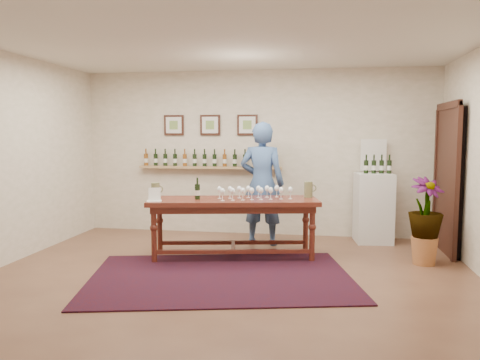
% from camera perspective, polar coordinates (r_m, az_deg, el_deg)
% --- Properties ---
extents(ground, '(6.00, 6.00, 0.00)m').
position_cam_1_polar(ground, '(5.81, -1.32, -11.64)').
color(ground, brown).
rests_on(ground, ground).
extents(room_shell, '(6.00, 6.00, 6.00)m').
position_cam_1_polar(room_shell, '(7.41, 17.73, 0.68)').
color(room_shell, beige).
rests_on(room_shell, ground).
extents(rug, '(3.49, 2.71, 0.02)m').
position_cam_1_polar(rug, '(5.75, -2.34, -11.73)').
color(rug, '#450C0D').
rests_on(rug, ground).
extents(tasting_table, '(2.43, 1.17, 0.83)m').
position_cam_1_polar(tasting_table, '(6.51, -0.84, -3.40)').
color(tasting_table, '#471611').
rests_on(tasting_table, ground).
extents(table_glasses, '(1.29, 0.72, 0.18)m').
position_cam_1_polar(table_glasses, '(6.48, 1.26, -1.54)').
color(table_glasses, white).
rests_on(table_glasses, tasting_table).
extents(table_bottles, '(0.26, 0.17, 0.27)m').
position_cam_1_polar(table_bottles, '(6.49, -5.17, -1.14)').
color(table_bottles, black).
rests_on(table_bottles, tasting_table).
extents(pitcher_left, '(0.17, 0.17, 0.22)m').
position_cam_1_polar(pitcher_left, '(6.65, -10.26, -1.26)').
color(pitcher_left, '#64653F').
rests_on(pitcher_left, tasting_table).
extents(pitcher_right, '(0.15, 0.15, 0.22)m').
position_cam_1_polar(pitcher_right, '(6.71, 8.33, -1.15)').
color(pitcher_right, '#64653F').
rests_on(pitcher_right, tasting_table).
extents(menu_card, '(0.23, 0.19, 0.18)m').
position_cam_1_polar(menu_card, '(6.39, -10.38, -1.73)').
color(menu_card, silver).
rests_on(menu_card, tasting_table).
extents(display_pedestal, '(0.61, 0.61, 1.10)m').
position_cam_1_polar(display_pedestal, '(7.77, 15.94, -3.28)').
color(display_pedestal, silver).
rests_on(display_pedestal, ground).
extents(pedestal_bottles, '(0.34, 0.12, 0.33)m').
position_cam_1_polar(pedestal_bottles, '(7.66, 16.45, 1.99)').
color(pedestal_bottles, black).
rests_on(pedestal_bottles, display_pedestal).
extents(info_sign, '(0.41, 0.06, 0.56)m').
position_cam_1_polar(info_sign, '(7.88, 15.96, 2.95)').
color(info_sign, silver).
rests_on(info_sign, display_pedestal).
extents(potted_plant, '(0.72, 0.72, 1.00)m').
position_cam_1_polar(potted_plant, '(6.64, 21.66, -4.65)').
color(potted_plant, '#A36236').
rests_on(potted_plant, ground).
extents(person, '(0.74, 0.53, 1.91)m').
position_cam_1_polar(person, '(7.28, 2.71, -0.44)').
color(person, '#3B588B').
rests_on(person, ground).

